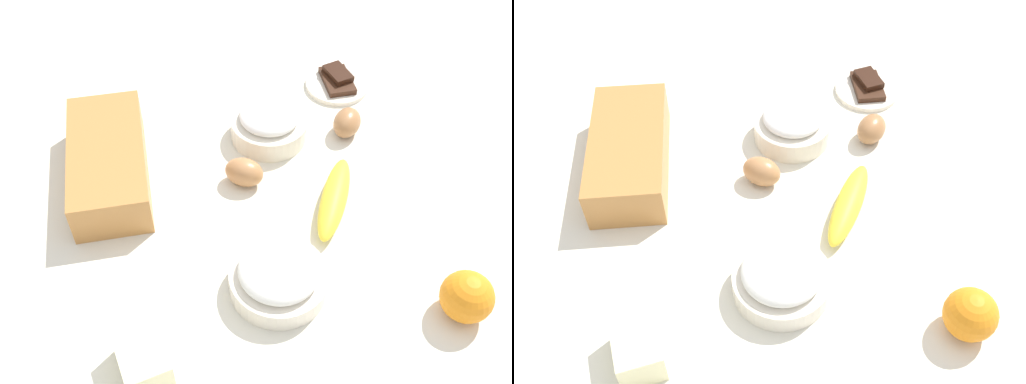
# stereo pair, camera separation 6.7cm
# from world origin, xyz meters

# --- Properties ---
(ground_plane) EXTENTS (2.40, 2.40, 0.02)m
(ground_plane) POSITION_xyz_m (0.00, 0.00, -0.01)
(ground_plane) COLOR silver
(loaf_pan) EXTENTS (0.30, 0.17, 0.08)m
(loaf_pan) POSITION_xyz_m (0.15, 0.22, 0.04)
(loaf_pan) COLOR #B77A3D
(loaf_pan) RESTS_ON ground_plane
(flour_bowl) EXTENTS (0.15, 0.15, 0.07)m
(flour_bowl) POSITION_xyz_m (-0.16, 0.02, 0.03)
(flour_bowl) COLOR silver
(flour_bowl) RESTS_ON ground_plane
(sugar_bowl) EXTENTS (0.14, 0.14, 0.07)m
(sugar_bowl) POSITION_xyz_m (0.16, -0.08, 0.03)
(sugar_bowl) COLOR silver
(sugar_bowl) RESTS_ON ground_plane
(banana) EXTENTS (0.18, 0.14, 0.04)m
(banana) POSITION_xyz_m (-0.04, -0.13, 0.02)
(banana) COLOR yellow
(banana) RESTS_ON ground_plane
(orange_fruit) EXTENTS (0.08, 0.08, 0.08)m
(orange_fruit) POSITION_xyz_m (-0.29, -0.22, 0.04)
(orange_fruit) COLOR orange
(orange_fruit) RESTS_ON ground_plane
(butter_block) EXTENTS (0.09, 0.07, 0.06)m
(butter_block) POSITION_xyz_m (-0.23, 0.24, 0.03)
(butter_block) COLOR #F4EDB2
(butter_block) RESTS_ON ground_plane
(egg_near_butter) EXTENTS (0.09, 0.08, 0.05)m
(egg_near_butter) POSITION_xyz_m (0.12, -0.23, 0.03)
(egg_near_butter) COLOR #A67044
(egg_near_butter) RESTS_ON ground_plane
(egg_beside_bowl) EXTENTS (0.08, 0.09, 0.05)m
(egg_beside_bowl) POSITION_xyz_m (0.06, -0.00, 0.03)
(egg_beside_bowl) COLOR #B37949
(egg_beside_bowl) RESTS_ON ground_plane
(chocolate_plate) EXTENTS (0.13, 0.13, 0.03)m
(chocolate_plate) POSITION_xyz_m (0.26, -0.27, 0.01)
(chocolate_plate) COLOR silver
(chocolate_plate) RESTS_ON ground_plane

